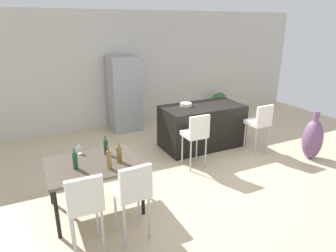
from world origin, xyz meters
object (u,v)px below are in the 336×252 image
Objects in this scene: fruit_bowl at (186,105)px; floor_vase at (313,139)px; dining_table at (93,167)px; wine_bottle_end at (109,160)px; kitchen_island at (202,126)px; dining_chair_near at (84,202)px; wine_glass_left at (79,146)px; potted_plant at (219,101)px; bar_chair_middle at (260,121)px; wine_bottle_middle at (119,154)px; wine_bottle_near at (106,147)px; dining_chair_far at (133,190)px; wine_bottle_corner at (75,161)px; refrigerator at (124,94)px; bar_chair_left at (196,133)px.

floor_vase is at bearing -40.00° from fruit_bowl.
wine_bottle_end is at bearing -57.43° from dining_table.
kitchen_island is 3.67m from dining_chair_near.
wine_glass_left is 0.18× the size of floor_vase.
potted_plant is (4.25, 3.42, -0.48)m from wine_bottle_end.
bar_chair_middle is 3.58× the size of wine_bottle_middle.
wine_bottle_near is 0.36m from wine_bottle_middle.
dining_chair_near reaches higher than wine_glass_left.
dining_chair_far is at bearing -137.34° from kitchen_island.
wine_bottle_middle reaches higher than wine_bottle_corner.
kitchen_island is at bearing 26.74° from dining_table.
refrigerator is 2.96m from potted_plant.
wine_bottle_near is 0.41m from wine_glass_left.
dining_chair_near is at bearing -114.11° from refrigerator.
wine_glass_left is 0.09× the size of refrigerator.
wine_glass_left is 3.19m from refrigerator.
wine_glass_left is 0.27× the size of potted_plant.
wine_bottle_middle is at bearing -49.97° from wine_glass_left.
wine_bottle_end is at bearing -99.90° from wine_bottle_near.
floor_vase is at bearing -7.68° from wine_glass_left.
dining_chair_far is at bearing -141.76° from bar_chair_left.
wine_bottle_near is 0.56m from wine_bottle_corner.
wine_glass_left is (-0.45, 0.54, 0.00)m from wine_bottle_middle.
bar_chair_left is 2.64m from dining_chair_near.
dining_chair_near is 3.18× the size of wine_bottle_end.
bar_chair_left is 1.76m from wine_bottle_middle.
fruit_bowl is (2.42, 1.06, 0.09)m from wine_glass_left.
wine_bottle_middle is at bearing -147.58° from kitchen_island.
wine_bottle_middle is (-3.16, -0.62, 0.16)m from bar_chair_middle.
dining_chair_near is 3.58× the size of wine_bottle_near.
dining_table is 2.76m from fruit_bowl.
wine_bottle_middle is at bearing -141.11° from potted_plant.
bar_chair_middle reaches higher than wine_glass_left.
bar_chair_left reaches higher than wine_bottle_near.
dining_chair_near is 0.57m from dining_chair_far.
wine_glass_left is (-2.76, -0.92, 0.40)m from kitchen_island.
bar_chair_middle is 3.27m from wine_bottle_near.
wine_bottle_middle is 0.71m from wine_glass_left.
bar_chair_middle is at bearing 12.86° from wine_bottle_end.
fruit_bowl reaches higher than potted_plant.
dining_chair_near is 0.76m from wine_bottle_end.
dining_chair_far is 1.33m from wine_glass_left.
dining_chair_far is 1.06× the size of floor_vase.
refrigerator is at bearing 73.05° from dining_chair_far.
dining_chair_far is 4.20m from refrigerator.
wine_bottle_end is at bearing -68.04° from wine_glass_left.
dining_chair_far is at bearing -135.93° from potted_plant.
floor_vase is (4.52, -0.12, -0.44)m from wine_bottle_corner.
wine_glass_left is (-0.39, 1.26, 0.17)m from dining_chair_far.
wine_bottle_middle is at bearing -140.90° from fruit_bowl.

